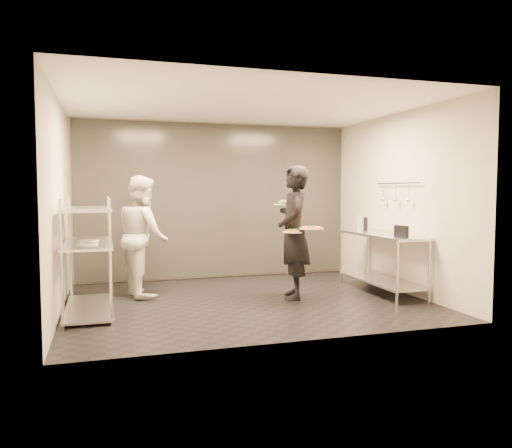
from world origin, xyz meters
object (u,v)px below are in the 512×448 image
object	(u,v)px
bottle_dark	(366,224)
salad_plate	(283,203)
bottle_clear	(359,223)
bottle_green	(360,223)
pass_rack	(88,253)
waiter	(294,232)
pos_monitor	(401,232)
chef	(143,236)
pizza_plate_far	(311,228)
pizza_plate_near	(294,231)
prep_counter	(381,252)

from	to	relation	value
bottle_dark	salad_plate	bearing A→B (deg)	-169.18
bottle_clear	bottle_green	bearing A→B (deg)	-115.64
pass_rack	bottle_dark	bearing A→B (deg)	7.06
waiter	pos_monitor	distance (m)	1.52
chef	pizza_plate_far	distance (m)	2.53
chef	waiter	bearing A→B (deg)	-122.83
bottle_dark	chef	bearing A→B (deg)	175.36
bottle_dark	bottle_green	bearing A→B (deg)	-136.62
pizza_plate_near	bottle_clear	size ratio (longest dim) A/B	1.52
pizza_plate_near	salad_plate	size ratio (longest dim) A/B	1.10
pass_rack	pizza_plate_near	size ratio (longest dim) A/B	4.84
waiter	salad_plate	xyz separation A→B (m)	(-0.07, 0.26, 0.42)
pos_monitor	bottle_clear	size ratio (longest dim) A/B	1.13
pizza_plate_far	bottle_green	bearing A→B (deg)	29.43
pizza_plate_near	bottle_green	xyz separation A→B (m)	(1.37, 0.59, 0.05)
pass_rack	waiter	world-z (taller)	waiter
waiter	bottle_dark	distance (m)	1.59
prep_counter	bottle_clear	bearing A→B (deg)	87.25
prep_counter	bottle_dark	bearing A→B (deg)	87.90
chef	pizza_plate_near	bearing A→B (deg)	-128.56
salad_plate	bottle_dark	size ratio (longest dim) A/B	1.35
chef	bottle_dark	xyz separation A→B (m)	(3.59, -0.29, 0.12)
chef	salad_plate	distance (m)	2.17
salad_plate	bottle_green	world-z (taller)	salad_plate
prep_counter	salad_plate	distance (m)	1.74
pos_monitor	pizza_plate_near	bearing A→B (deg)	150.69
pass_rack	prep_counter	size ratio (longest dim) A/B	0.89
waiter	bottle_clear	world-z (taller)	waiter
chef	bottle_dark	size ratio (longest dim) A/B	8.15
pass_rack	prep_counter	xyz separation A→B (m)	(4.33, 0.00, -0.14)
pos_monitor	bottle_green	size ratio (longest dim) A/B	0.89
bottle_dark	waiter	bearing A→B (deg)	-159.43
pizza_plate_near	bottle_clear	distance (m)	1.89
pass_rack	waiter	size ratio (longest dim) A/B	0.82
bottle_green	chef	bearing A→B (deg)	171.98
prep_counter	pizza_plate_near	world-z (taller)	pizza_plate_near
bottle_clear	prep_counter	bearing A→B (deg)	-92.75
bottle_dark	pizza_plate_near	bearing A→B (deg)	-153.73
waiter	bottle_clear	size ratio (longest dim) A/B	8.93
waiter	pizza_plate_far	xyz separation A→B (m)	(0.16, -0.26, 0.08)
pass_rack	bottle_green	bearing A→B (deg)	4.85
pos_monitor	chef	bearing A→B (deg)	145.26
waiter	pizza_plate_far	bearing A→B (deg)	46.71
salad_plate	bottle_clear	bearing A→B (deg)	19.60
waiter	bottle_dark	world-z (taller)	waiter
pizza_plate_far	bottle_dark	world-z (taller)	bottle_dark
waiter	pizza_plate_near	distance (m)	0.23
waiter	bottle_clear	bearing A→B (deg)	133.79
pass_rack	bottle_green	distance (m)	4.18
salad_plate	waiter	bearing A→B (deg)	-74.89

